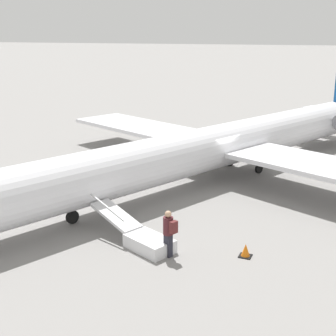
# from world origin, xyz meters

# --- Properties ---
(ground_plane) EXTENTS (600.00, 600.00, 0.00)m
(ground_plane) POSITION_xyz_m (0.00, 0.00, 0.00)
(ground_plane) COLOR gray
(airplane_main) EXTENTS (31.35, 24.88, 6.09)m
(airplane_main) POSITION_xyz_m (-0.84, 0.36, 1.81)
(airplane_main) COLOR silver
(airplane_main) RESTS_ON ground
(boarding_stairs) EXTENTS (2.50, 4.09, 1.57)m
(boarding_stairs) POSITION_xyz_m (9.06, 0.14, 0.36)
(boarding_stairs) COLOR silver
(boarding_stairs) RESTS_ON ground
(passenger) EXTENTS (0.45, 0.57, 1.74)m
(passenger) POSITION_xyz_m (9.44, 1.37, 1.00)
(passenger) COLOR #23232D
(passenger) RESTS_ON ground
(traffic_cone_near_stairs) EXTENTS (0.44, 0.44, 0.48)m
(traffic_cone_near_stairs) POSITION_xyz_m (8.36, 3.89, 0.22)
(traffic_cone_near_stairs) COLOR black
(traffic_cone_near_stairs) RESTS_ON ground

